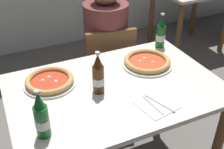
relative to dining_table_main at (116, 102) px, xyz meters
name	(u,v)px	position (x,y,z in m)	size (l,w,h in m)	color
dining_table_main	(116,102)	(0.00, 0.00, 0.00)	(1.20, 0.80, 0.75)	silver
chair_behind_table	(108,68)	(0.22, 0.61, -0.15)	(0.45, 0.45, 0.85)	brown
diner_seated	(106,54)	(0.23, 0.66, -0.05)	(0.34, 0.34, 1.21)	#2D3342
dining_table_background	(190,2)	(1.65, 1.41, -0.04)	(0.80, 0.70, 0.75)	silver
pizza_margherita_near	(147,62)	(0.29, 0.13, 0.13)	(0.32, 0.32, 0.04)	white
pizza_marinara_far	(50,81)	(-0.33, 0.18, 0.14)	(0.30, 0.30, 0.04)	white
beer_bottle_left	(41,117)	(-0.46, -0.21, 0.22)	(0.07, 0.07, 0.25)	#196B2D
beer_bottle_center	(98,76)	(-0.11, -0.01, 0.22)	(0.07, 0.07, 0.25)	#512D0F
beer_bottle_right	(161,33)	(0.50, 0.32, 0.22)	(0.07, 0.07, 0.25)	#14591E
napkin_with_cutlery	(157,105)	(0.12, -0.24, 0.12)	(0.21, 0.21, 0.01)	white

